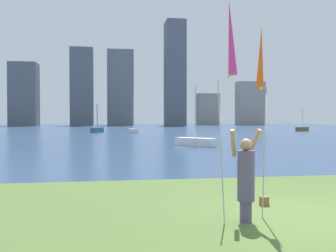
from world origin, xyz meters
name	(u,v)px	position (x,y,z in m)	size (l,w,h in m)	color
ground	(135,131)	(0.00, 50.95, -0.06)	(120.00, 138.00, 0.12)	#4C662D
person	(246,176)	(-1.33, -0.27, 0.89)	(0.67, 0.49, 1.82)	#594C72
kite_flag_left	(230,42)	(-1.78, -0.66, 3.41)	(0.16, 1.02, 4.19)	#B2B2B7
kite_flag_right	(261,62)	(-0.88, 0.09, 3.18)	(0.16, 0.43, 3.90)	#B2B2B7
bag	(264,201)	(-0.41, 0.97, 0.10)	(0.20, 0.13, 0.21)	brown
sailboat_0	(97,130)	(-5.53, 45.96, 0.38)	(1.79, 3.17, 3.92)	#2D6084
sailboat_1	(133,130)	(-0.75, 42.54, 0.36)	(1.26, 1.96, 5.15)	silver
sailboat_3	(302,129)	(25.14, 46.26, 0.33)	(2.49, 1.87, 3.50)	brown
sailboat_5	(195,141)	(2.17, 19.08, 0.34)	(2.69, 2.86, 4.28)	white
skyline_tower_1	(24,94)	(-24.81, 91.71, 7.84)	(6.61, 5.86, 15.69)	#565B66
skyline_tower_2	(82,87)	(-10.70, 92.14, 9.91)	(5.70, 4.95, 19.82)	#565B66
skyline_tower_3	(120,88)	(-0.83, 96.26, 10.04)	(6.95, 6.90, 20.09)	slate
skyline_tower_4	(175,73)	(13.66, 92.68, 13.89)	(5.10, 6.53, 27.79)	#565B66
skyline_tower_5	(207,109)	(23.71, 96.57, 4.39)	(5.97, 4.83, 8.78)	gray
skyline_tower_6	(250,103)	(35.49, 94.37, 6.05)	(7.73, 3.63, 12.11)	gray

